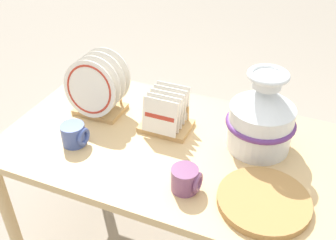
{
  "coord_description": "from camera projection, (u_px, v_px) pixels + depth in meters",
  "views": [
    {
      "loc": [
        0.5,
        -1.19,
        1.71
      ],
      "look_at": [
        0.0,
        0.0,
        0.81
      ],
      "focal_mm": 42.0,
      "sensor_mm": 36.0,
      "label": 1
    }
  ],
  "objects": [
    {
      "name": "display_table",
      "position": [
        168.0,
        156.0,
        1.69
      ],
      "size": [
        1.38,
        0.81,
        0.7
      ],
      "color": "tan",
      "rests_on": "ground_plane"
    },
    {
      "name": "ceramic_vase",
      "position": [
        262.0,
        116.0,
        1.53
      ],
      "size": [
        0.28,
        0.28,
        0.34
      ],
      "color": "silver",
      "rests_on": "display_table"
    },
    {
      "name": "dish_rack_round_plates",
      "position": [
        97.0,
        90.0,
        1.75
      ],
      "size": [
        0.26,
        0.19,
        0.28
      ],
      "color": "tan",
      "rests_on": "display_table"
    },
    {
      "name": "dish_rack_square_plates",
      "position": [
        166.0,
        117.0,
        1.69
      ],
      "size": [
        0.21,
        0.17,
        0.18
      ],
      "color": "tan",
      "rests_on": "display_table"
    },
    {
      "name": "wicker_charger_stack",
      "position": [
        264.0,
        201.0,
        1.35
      ],
      "size": [
        0.32,
        0.32,
        0.03
      ],
      "color": "#AD7F47",
      "rests_on": "display_table"
    },
    {
      "name": "mug_plum_glaze",
      "position": [
        186.0,
        180.0,
        1.39
      ],
      "size": [
        0.11,
        0.1,
        0.09
      ],
      "color": "#7A4770",
      "rests_on": "display_table"
    },
    {
      "name": "mug_cobalt_glaze",
      "position": [
        74.0,
        135.0,
        1.6
      ],
      "size": [
        0.11,
        0.1,
        0.09
      ],
      "color": "#42569E",
      "rests_on": "display_table"
    }
  ]
}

